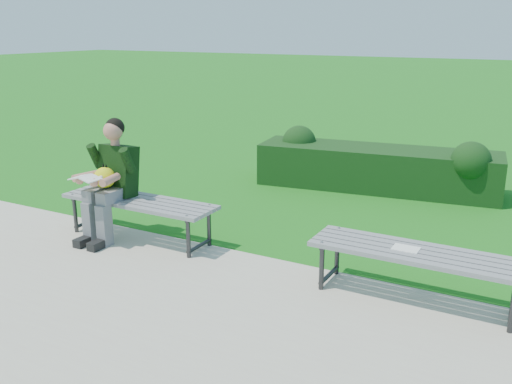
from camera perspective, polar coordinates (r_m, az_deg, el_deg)
name	(u,v)px	position (r m, az deg, el deg)	size (l,w,h in m)	color
ground	(250,255)	(5.94, -0.64, -6.32)	(80.00, 80.00, 0.00)	#3C781F
walkway	(139,330)	(4.65, -11.57, -13.36)	(30.00, 3.50, 0.02)	#A69C8C
hedge	(377,166)	(8.42, 12.04, 2.55)	(3.49, 1.30, 0.83)	#114216
bench_left	(139,204)	(6.33, -11.62, -1.21)	(1.80, 0.50, 0.46)	gray
bench_right	(417,257)	(5.00, 15.83, -6.27)	(1.80, 0.50, 0.46)	gray
seated_boy	(110,176)	(6.38, -14.37, 1.53)	(0.56, 0.76, 1.31)	gray
paper_sheet	(406,248)	(5.00, 14.76, -5.48)	(0.22, 0.16, 0.01)	white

